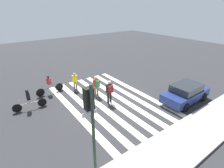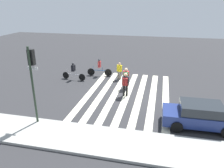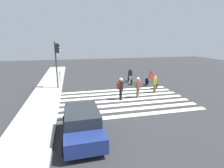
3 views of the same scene
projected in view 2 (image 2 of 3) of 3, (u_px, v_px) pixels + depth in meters
The scene contains 10 objects.
ground_plane at pixel (127, 94), 16.68m from camera, with size 60.00×60.00×0.00m, color #2D2D30.
sidewalk_curb at pixel (107, 142), 10.96m from camera, with size 36.00×2.50×0.14m.
crosswalk_stripes at pixel (127, 94), 16.68m from camera, with size 6.21×10.00×0.01m.
traffic_light at pixel (32, 71), 11.71m from camera, with size 0.60×0.50×4.52m.
pedestrian_child_with_backpack at pixel (119, 70), 19.56m from camera, with size 0.48×0.34×1.59m.
pedestrian_adult_tall_backpack at pixel (125, 83), 16.02m from camera, with size 0.51×0.43×1.80m.
pedestrian_adult_blue_shirt at pixel (126, 77), 17.47m from camera, with size 0.49×0.41×1.73m.
cyclist_far_lane at pixel (73, 70), 19.52m from camera, with size 2.28×0.43×1.59m.
cyclist_near_curb at pixel (99, 67), 20.55m from camera, with size 2.34×0.42×1.64m.
car_parked_dark_suv at pixel (200, 115), 12.15m from camera, with size 4.11×1.97×1.43m.
Camera 2 is at (-2.28, 15.18, 6.68)m, focal length 35.00 mm.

